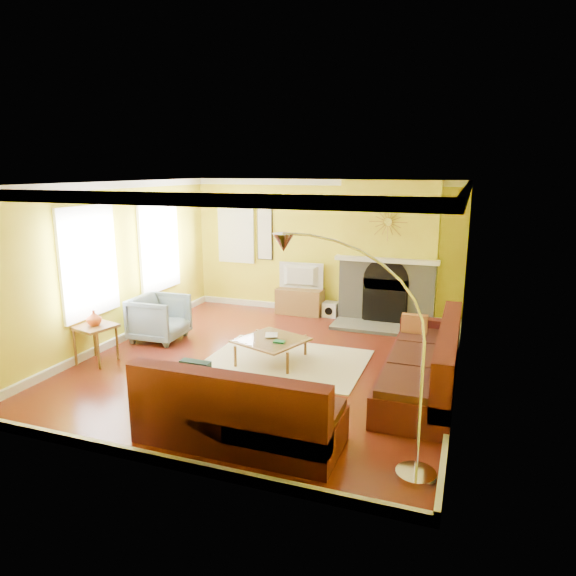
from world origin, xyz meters
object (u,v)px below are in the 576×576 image
at_px(media_console, 300,301).
at_px(arc_lamp, 356,357).
at_px(sectional_sofa, 325,360).
at_px(armchair, 159,318).
at_px(side_table, 96,344).
at_px(coffee_table, 271,350).

height_order(media_console, arc_lamp, arc_lamp).
distance_m(sectional_sofa, armchair, 3.45).
bearing_deg(side_table, armchair, 76.28).
xyz_separation_m(armchair, arc_lamp, (4.01, -2.67, 0.76)).
bearing_deg(arc_lamp, coffee_table, 127.40).
relative_size(media_console, armchair, 1.10).
relative_size(armchair, side_table, 1.45).
bearing_deg(coffee_table, arc_lamp, -52.60).
height_order(armchair, arc_lamp, arc_lamp).
bearing_deg(arc_lamp, armchair, 146.31).
height_order(sectional_sofa, coffee_table, sectional_sofa).
bearing_deg(coffee_table, sectional_sofa, -36.44).
bearing_deg(coffee_table, armchair, 172.23).
bearing_deg(armchair, media_console, -38.49).
bearing_deg(arc_lamp, side_table, 161.64).
bearing_deg(sectional_sofa, side_table, -177.68).
relative_size(side_table, arc_lamp, 0.26).
relative_size(coffee_table, media_console, 0.98).
bearing_deg(side_table, arc_lamp, -18.36).
relative_size(coffee_table, side_table, 1.56).
xyz_separation_m(coffee_table, side_table, (-2.50, -0.94, 0.11)).
xyz_separation_m(media_console, side_table, (-2.06, -3.62, 0.04)).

